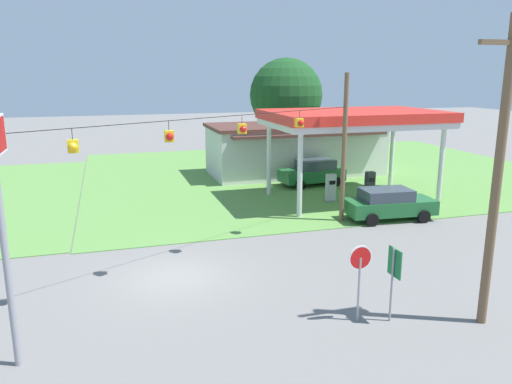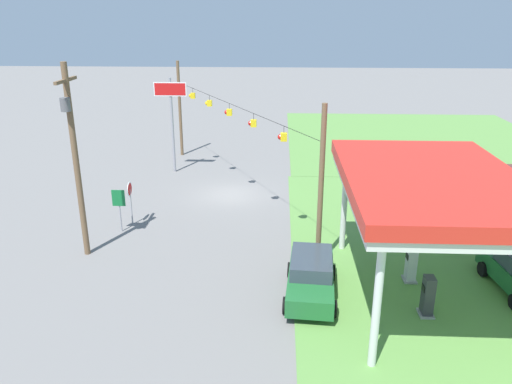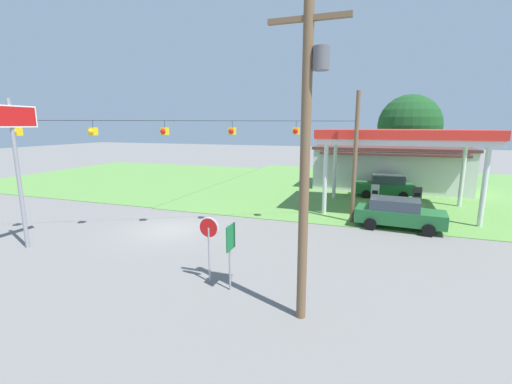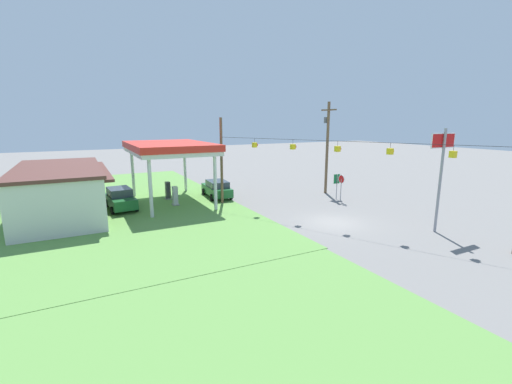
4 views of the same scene
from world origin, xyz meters
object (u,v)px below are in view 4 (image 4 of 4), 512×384
Objects in this scene: gas_station_store at (60,191)px; stop_sign_overhead at (442,159)px; gas_station_canopy at (169,148)px; stop_sign_roadside at (341,182)px; utility_pole_main at (327,143)px; route_sign at (337,181)px; car_at_pumps_front at (217,189)px; fuel_pump_far at (168,191)px; car_at_pumps_rear at (120,199)px; fuel_pump_near at (175,196)px.

stop_sign_overhead reaches higher than gas_station_store.
gas_station_canopy is 1.48× the size of stop_sign_overhead.
gas_station_canopy is 4.10× the size of stop_sign_roadside.
utility_pole_main is (3.74, -1.21, 3.37)m from stop_sign_roadside.
gas_station_store is 23.89m from route_sign.
car_at_pumps_front is 12.07m from utility_pole_main.
gas_station_store reaches higher than car_at_pumps_front.
fuel_pump_far is 16.53m from utility_pole_main.
stop_sign_overhead reaches higher than car_at_pumps_rear.
stop_sign_roadside is (-6.72, -22.87, -0.14)m from gas_station_store.
fuel_pump_near is 4.64m from car_at_pumps_front.
fuel_pump_far is 0.71× the size of route_sign.
utility_pole_main reaches higher than stop_sign_overhead.
car_at_pumps_rear reaches higher than fuel_pump_far.
stop_sign_roadside is at bearing -2.39° from stop_sign_overhead.
fuel_pump_near is at bearing 72.05° from route_sign.
route_sign is (-5.39, -18.85, 0.77)m from car_at_pumps_rear.
fuel_pump_near is 0.71× the size of route_sign.
fuel_pump_near is 15.19m from stop_sign_roadside.
fuel_pump_far is 0.25× the size of stop_sign_overhead.
fuel_pump_near is 0.68× the size of stop_sign_roadside.
car_at_pumps_rear is at bearing 97.58° from gas_station_canopy.
gas_station_store is at bearing 53.59° from stop_sign_overhead.
fuel_pump_far is at bearing 77.47° from car_at_pumps_front.
stop_sign_roadside is 10.33m from stop_sign_overhead.
stop_sign_overhead is (-16.56, -22.46, 2.96)m from gas_station_store.
gas_station_canopy is 4.27× the size of route_sign.
gas_station_canopy is 2.24× the size of car_at_pumps_rear.
fuel_pump_far is 23.08m from stop_sign_overhead.
car_at_pumps_rear is at bearing 98.08° from car_at_pumps_front.
fuel_pump_far is 4.87m from car_at_pumps_rear.
fuel_pump_far is at bearing -0.06° from gas_station_canopy.
stop_sign_overhead reaches higher than route_sign.
car_at_pumps_rear is at bearing -109.01° from stop_sign_roadside.
fuel_pump_near is 21.05m from stop_sign_overhead.
stop_sign_overhead is at bearing -126.41° from gas_station_store.
gas_station_store is 28.06m from stop_sign_overhead.
gas_station_store is 7.79× the size of fuel_pump_near.
gas_station_store is 13.31m from car_at_pumps_front.
car_at_pumps_front is (1.29, -4.46, 0.08)m from fuel_pump_near.
stop_sign_roadside is at bearing -106.38° from gas_station_store.
utility_pole_main is (-3.21, -10.82, 4.30)m from car_at_pumps_front.
stop_sign_roadside reaches higher than car_at_pumps_rear.
stop_sign_overhead is at bearing -138.62° from fuel_pump_near.
fuel_pump_far reaches higher than car_at_pumps_front.
gas_station_store is at bearing 82.93° from utility_pole_main.
car_at_pumps_front is (0.22, -13.26, -1.06)m from gas_station_store.
car_at_pumps_front is 1.06× the size of car_at_pumps_rear.
fuel_pump_near is at bearing -111.90° from stop_sign_roadside.
stop_sign_roadside is at bearing -116.40° from gas_station_canopy.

